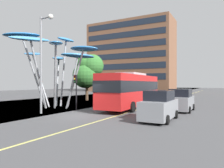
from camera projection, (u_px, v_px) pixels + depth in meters
ground at (75, 115)px, 17.11m from camera, size 120.00×240.00×0.10m
red_bus at (132, 89)px, 21.86m from camera, size 3.04×11.24×3.64m
leaf_sculpture at (53, 50)px, 22.32m from camera, size 10.89×9.58×8.23m
traffic_light_kerb_near at (76, 84)px, 20.42m from camera, size 0.28×0.42×3.39m
traffic_light_kerb_far at (99, 84)px, 24.27m from camera, size 0.28×0.42×3.46m
traffic_light_island_mid at (115, 84)px, 27.00m from camera, size 0.28×0.42×3.47m
car_parked_near at (159, 106)px, 14.57m from camera, size 1.91×4.31×2.07m
car_parked_mid at (181, 101)px, 19.44m from camera, size 2.09×3.94×2.06m
street_lamp at (43, 52)px, 17.69m from camera, size 1.42×0.44×8.27m
tree_pavement_near at (88, 70)px, 31.65m from camera, size 4.47×4.31×6.99m
pedestrian at (107, 100)px, 21.63m from camera, size 0.34×0.34×1.66m
no_entry_sign at (105, 90)px, 25.54m from camera, size 0.60×0.12×2.58m
backdrop_building at (130, 57)px, 66.46m from camera, size 26.60×10.11×21.76m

